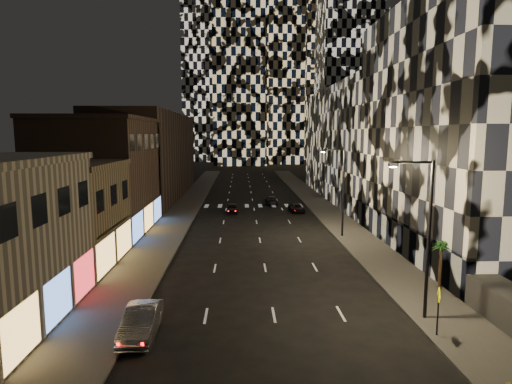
{
  "coord_description": "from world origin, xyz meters",
  "views": [
    {
      "loc": [
        -1.93,
        -12.97,
        10.56
      ],
      "look_at": [
        -0.69,
        20.84,
        6.0
      ],
      "focal_mm": 30.0,
      "sensor_mm": 36.0,
      "label": 1
    }
  ],
  "objects": [
    {
      "name": "streetlight_near",
      "position": [
        8.35,
        10.0,
        5.35
      ],
      "size": [
        2.55,
        0.25,
        9.0
      ],
      "color": "black",
      "rests_on": "sidewalk_right"
    },
    {
      "name": "midrise_filler_right",
      "position": [
        20.0,
        57.0,
        9.0
      ],
      "size": [
        16.0,
        40.0,
        18.0
      ],
      "primitive_type": "cube",
      "color": "#232326",
      "rests_on": "ground"
    },
    {
      "name": "car_dark_oncoming",
      "position": [
        2.78,
        51.3,
        0.63
      ],
      "size": [
        1.78,
        4.34,
        1.26
      ],
      "primitive_type": "imported",
      "rotation": [
        0.0,
        0.0,
        3.15
      ],
      "color": "black",
      "rests_on": "ground"
    },
    {
      "name": "curb_right",
      "position": [
        7.9,
        50.0,
        0.07
      ],
      "size": [
        0.2,
        120.0,
        0.15
      ],
      "primitive_type": "cube",
      "color": "#4C4C47",
      "rests_on": "ground"
    },
    {
      "name": "sidewalk_right",
      "position": [
        10.0,
        50.0,
        0.07
      ],
      "size": [
        4.0,
        120.0,
        0.15
      ],
      "primitive_type": "cube",
      "color": "#47443F",
      "rests_on": "ground"
    },
    {
      "name": "streetlight_far",
      "position": [
        8.35,
        30.0,
        5.35
      ],
      "size": [
        2.55,
        0.25,
        9.0
      ],
      "color": "black",
      "rests_on": "sidewalk_right"
    },
    {
      "name": "midrise_base",
      "position": [
        12.3,
        24.5,
        1.5
      ],
      "size": [
        0.6,
        25.0,
        3.0
      ],
      "primitive_type": "cube",
      "color": "#383838",
      "rests_on": "ground"
    },
    {
      "name": "car_silver_parked",
      "position": [
        -7.2,
        8.64,
        0.77
      ],
      "size": [
        1.73,
        4.69,
        1.53
      ],
      "primitive_type": "imported",
      "rotation": [
        0.0,
        0.0,
        0.02
      ],
      "color": "gray",
      "rests_on": "ground"
    },
    {
      "name": "car_dark_rightlane",
      "position": [
        5.73,
        44.39,
        0.55
      ],
      "size": [
        2.11,
        4.1,
        1.11
      ],
      "primitive_type": "imported",
      "rotation": [
        0.0,
        0.0,
        0.07
      ],
      "color": "black",
      "rests_on": "ground"
    },
    {
      "name": "palm_tree",
      "position": [
        11.5,
        14.37,
        2.9
      ],
      "size": [
        1.7,
        1.68,
        3.34
      ],
      "color": "#47331E",
      "rests_on": "sidewalk_right"
    },
    {
      "name": "sidewalk_left",
      "position": [
        -10.0,
        50.0,
        0.07
      ],
      "size": [
        4.0,
        120.0,
        0.15
      ],
      "primitive_type": "cube",
      "color": "#47443F",
      "rests_on": "ground"
    },
    {
      "name": "tower_right_mid",
      "position": [
        35.0,
        135.0,
        50.0
      ],
      "size": [
        20.0,
        20.0,
        100.0
      ],
      "primitive_type": "cube",
      "color": "black",
      "rests_on": "ground"
    },
    {
      "name": "retail_brown",
      "position": [
        -17.0,
        33.5,
        6.0
      ],
      "size": [
        10.0,
        15.0,
        12.0
      ],
      "primitive_type": "cube",
      "color": "#473328",
      "rests_on": "ground"
    },
    {
      "name": "car_dark_midlane",
      "position": [
        -3.07,
        44.34,
        0.63
      ],
      "size": [
        1.54,
        3.71,
        1.25
      ],
      "primitive_type": "imported",
      "rotation": [
        0.0,
        0.0,
        0.02
      ],
      "color": "black",
      "rests_on": "ground"
    },
    {
      "name": "midrise_right",
      "position": [
        20.0,
        24.5,
        11.0
      ],
      "size": [
        16.0,
        25.0,
        22.0
      ],
      "primitive_type": "cube",
      "color": "#232326",
      "rests_on": "ground"
    },
    {
      "name": "retail_filler_left",
      "position": [
        -17.0,
        60.0,
        7.0
      ],
      "size": [
        10.0,
        40.0,
        14.0
      ],
      "primitive_type": "cube",
      "color": "#473328",
      "rests_on": "ground"
    },
    {
      "name": "tower_left_back",
      "position": [
        -12.0,
        165.0,
        60.0
      ],
      "size": [
        24.0,
        24.0,
        120.0
      ],
      "primitive_type": "cube",
      "color": "black",
      "rests_on": "ground"
    },
    {
      "name": "ped_sign",
      "position": [
        8.3,
        7.82,
        1.91
      ],
      "size": [
        0.34,
        0.83,
        2.61
      ],
      "rotation": [
        0.0,
        0.0,
        -0.34
      ],
      "color": "black",
      "rests_on": "sidewalk_right"
    },
    {
      "name": "curb_left",
      "position": [
        -7.9,
        50.0,
        0.07
      ],
      "size": [
        0.2,
        120.0,
        0.15
      ],
      "primitive_type": "cube",
      "color": "#4C4C47",
      "rests_on": "ground"
    },
    {
      "name": "retail_tan",
      "position": [
        -17.0,
        21.0,
        4.0
      ],
      "size": [
        10.0,
        10.0,
        8.0
      ],
      "primitive_type": "cube",
      "color": "brown",
      "rests_on": "ground"
    },
    {
      "name": "tower_center_low",
      "position": [
        -2.0,
        140.0,
        47.5
      ],
      "size": [
        18.0,
        18.0,
        95.0
      ],
      "primitive_type": "cube",
      "color": "black",
      "rests_on": "ground"
    }
  ]
}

